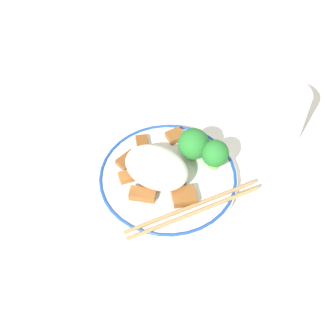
{
  "coord_description": "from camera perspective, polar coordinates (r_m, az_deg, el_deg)",
  "views": [
    {
      "loc": [
        0.21,
        -0.37,
        0.59
      ],
      "look_at": [
        0.0,
        0.0,
        0.03
      ],
      "focal_mm": 50.0,
      "sensor_mm": 36.0,
      "label": 1
    }
  ],
  "objects": [
    {
      "name": "ground_plane",
      "position": [
        0.73,
        0.0,
        -1.61
      ],
      "size": [
        3.0,
        3.0,
        0.0
      ],
      "primitive_type": "plane",
      "color": "silver"
    },
    {
      "name": "plate",
      "position": [
        0.72,
        0.0,
        -1.21
      ],
      "size": [
        0.21,
        0.21,
        0.02
      ],
      "color": "white",
      "rests_on": "ground_plane"
    },
    {
      "name": "rice_mound",
      "position": [
        0.69,
        -1.41,
        0.07
      ],
      "size": [
        0.1,
        0.07,
        0.05
      ],
      "color": "white",
      "rests_on": "plate"
    },
    {
      "name": "broccoli_back_left",
      "position": [
        0.71,
        5.76,
        1.72
      ],
      "size": [
        0.04,
        0.04,
        0.05
      ],
      "color": "#7FB756",
      "rests_on": "plate"
    },
    {
      "name": "broccoli_back_center",
      "position": [
        0.71,
        3.13,
        2.91
      ],
      "size": [
        0.05,
        0.05,
        0.06
      ],
      "color": "#7FB756",
      "rests_on": "plate"
    },
    {
      "name": "meat_near_front",
      "position": [
        0.73,
        -1.18,
        1.04
      ],
      "size": [
        0.04,
        0.04,
        0.01
      ],
      "color": "#995B28",
      "rests_on": "plate"
    },
    {
      "name": "meat_near_left",
      "position": [
        0.69,
        -3.13,
        -3.23
      ],
      "size": [
        0.04,
        0.03,
        0.01
      ],
      "color": "brown",
      "rests_on": "plate"
    },
    {
      "name": "meat_near_right",
      "position": [
        0.76,
        0.88,
        3.95
      ],
      "size": [
        0.03,
        0.03,
        0.01
      ],
      "color": "brown",
      "rests_on": "plate"
    },
    {
      "name": "meat_near_back",
      "position": [
        0.69,
        1.97,
        -3.49
      ],
      "size": [
        0.05,
        0.04,
        0.01
      ],
      "color": "brown",
      "rests_on": "plate"
    },
    {
      "name": "meat_on_rice_edge",
      "position": [
        0.73,
        -4.88,
        0.93
      ],
      "size": [
        0.03,
        0.04,
        0.01
      ],
      "color": "brown",
      "rests_on": "plate"
    },
    {
      "name": "meat_mid_left",
      "position": [
        0.75,
        -3.13,
        2.83
      ],
      "size": [
        0.04,
        0.04,
        0.01
      ],
      "color": "brown",
      "rests_on": "plate"
    },
    {
      "name": "meat_mid_right",
      "position": [
        0.71,
        1.47,
        -1.0
      ],
      "size": [
        0.03,
        0.03,
        0.01
      ],
      "color": "#995B28",
      "rests_on": "plate"
    },
    {
      "name": "meat_far_scatter",
      "position": [
        0.71,
        -4.99,
        -1.03
      ],
      "size": [
        0.03,
        0.03,
        0.01
      ],
      "color": "#995B28",
      "rests_on": "plate"
    },
    {
      "name": "chopsticks",
      "position": [
        0.68,
        3.05,
        -5.08
      ],
      "size": [
        0.14,
        0.18,
        0.01
      ],
      "color": "#AD8451",
      "rests_on": "plate"
    },
    {
      "name": "drinking_glass",
      "position": [
        0.78,
        13.91,
        6.55
      ],
      "size": [
        0.07,
        0.07,
        0.09
      ],
      "color": "silver",
      "rests_on": "ground_plane"
    }
  ]
}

